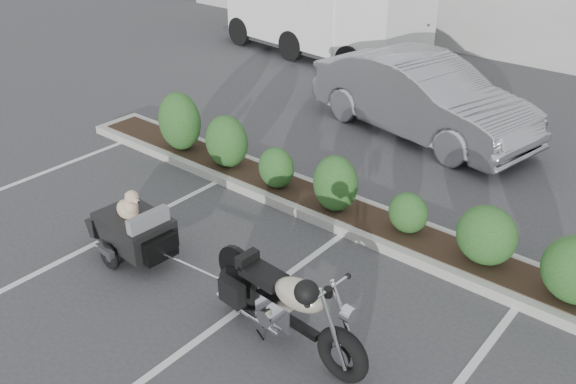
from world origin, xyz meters
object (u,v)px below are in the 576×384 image
Objects in this scene: pet_trailer at (134,228)px; delivery_truck at (322,4)px; motorcycle at (285,307)px; sedan at (422,97)px; dumpster at (384,43)px.

delivery_truck reaches higher than pet_trailer.
delivery_truck reaches higher than motorcycle.
dumpster is at bearing 52.15° from sedan.
sedan is 2.08× the size of dumpster.
delivery_truck is at bearing 116.44° from pet_trailer.
motorcycle reaches higher than dumpster.
dumpster reaches higher than pet_trailer.
dumpster is at bearing 119.73° from motorcycle.
motorcycle is 0.35× the size of delivery_truck.
delivery_truck reaches higher than dumpster.
pet_trailer is at bearing -54.50° from dumpster.
delivery_truck is (-6.89, 9.94, 0.90)m from motorcycle.
sedan is 0.72× the size of delivery_truck.
motorcycle is 11.20m from dumpster.
motorcycle is at bearing 3.42° from pet_trailer.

